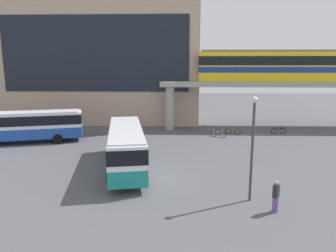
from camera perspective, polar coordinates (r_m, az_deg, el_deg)
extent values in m
plane|color=#515156|center=(32.05, -1.61, -3.21)|extent=(120.00, 120.00, 0.00)
cube|color=tan|center=(48.13, -11.04, 11.56)|extent=(26.56, 13.69, 17.00)
cube|color=black|center=(41.46, -13.27, 12.77)|extent=(23.90, 0.10, 9.52)
cube|color=#9E9B93|center=(42.02, 18.66, 7.38)|extent=(28.50, 5.59, 0.60)
cylinder|color=#9E9B93|center=(38.62, 0.33, 3.26)|extent=(1.10, 1.10, 5.33)
cylinder|color=#9E9B93|center=(42.58, 0.50, 3.99)|extent=(1.10, 1.10, 5.33)
cube|color=yellow|center=(41.82, 18.18, 10.28)|extent=(18.01, 2.90, 3.60)
cube|color=navy|center=(41.83, 18.15, 9.78)|extent=(18.07, 2.96, 0.70)
cube|color=black|center=(41.83, 18.24, 11.26)|extent=(18.07, 2.96, 1.10)
cube|color=slate|center=(41.86, 18.35, 12.90)|extent=(17.29, 2.61, 0.24)
cube|color=teal|center=(24.46, -7.67, -5.28)|extent=(4.51, 11.27, 1.10)
cube|color=white|center=(24.13, -7.75, -2.32)|extent=(4.51, 11.27, 1.50)
cube|color=black|center=(24.12, -7.76, -2.15)|extent=(4.55, 11.32, 0.96)
cube|color=silver|center=(23.96, -7.80, -0.44)|extent=(4.28, 10.71, 0.12)
cylinder|color=black|center=(28.02, -10.35, -4.43)|extent=(0.46, 1.03, 1.00)
cylinder|color=black|center=(28.04, -5.22, -4.28)|extent=(0.46, 1.03, 1.00)
cylinder|color=black|center=(21.72, -10.81, -9.03)|extent=(0.46, 1.03, 1.00)
cylinder|color=black|center=(21.76, -4.14, -8.83)|extent=(0.46, 1.03, 1.00)
cube|color=#1E4CB2|center=(35.35, -24.38, -1.11)|extent=(11.27, 5.36, 1.10)
cube|color=silver|center=(35.12, -24.55, 0.96)|extent=(11.27, 5.36, 1.50)
cube|color=black|center=(35.11, -24.56, 1.08)|extent=(11.32, 5.41, 0.96)
cube|color=silver|center=(35.00, -24.65, 2.27)|extent=(10.70, 5.10, 0.12)
cylinder|color=black|center=(33.78, -19.56, -2.24)|extent=(1.04, 0.54, 1.00)
cylinder|color=black|center=(36.21, -19.17, -1.36)|extent=(1.04, 0.54, 1.00)
torus|color=black|center=(38.93, 20.26, -0.83)|extent=(0.74, 0.19, 0.74)
torus|color=black|center=(38.44, 18.88, -0.89)|extent=(0.74, 0.19, 0.74)
cylinder|color=black|center=(38.63, 19.60, -0.45)|extent=(1.04, 0.24, 0.05)
cylinder|color=black|center=(38.39, 18.91, -0.45)|extent=(0.04, 0.04, 0.55)
cylinder|color=black|center=(38.87, 20.29, -0.33)|extent=(0.04, 0.04, 0.65)
torus|color=black|center=(35.04, 9.97, -1.57)|extent=(0.70, 0.36, 0.74)
torus|color=black|center=(35.34, 8.33, -1.41)|extent=(0.70, 0.36, 0.74)
cylinder|color=silver|center=(35.13, 9.16, -1.05)|extent=(0.98, 0.47, 0.05)
cylinder|color=silver|center=(35.28, 8.35, -0.94)|extent=(0.04, 0.04, 0.55)
cylinder|color=silver|center=(34.97, 9.98, -1.01)|extent=(0.04, 0.04, 0.65)
torus|color=black|center=(36.94, 12.61, -1.02)|extent=(0.71, 0.32, 0.74)
torus|color=black|center=(37.13, 11.02, -0.90)|extent=(0.71, 0.32, 0.74)
cylinder|color=orange|center=(36.97, 11.83, -0.54)|extent=(1.00, 0.42, 0.05)
cylinder|color=orange|center=(37.07, 11.04, -0.45)|extent=(0.04, 0.04, 0.55)
cylinder|color=orange|center=(36.87, 12.64, -0.49)|extent=(0.04, 0.04, 0.65)
cylinder|color=#724C8C|center=(18.43, 19.05, -13.43)|extent=(0.32, 0.32, 0.87)
cube|color=#26262D|center=(18.13, 19.20, -11.18)|extent=(0.45, 0.48, 0.69)
sphere|color=tan|center=(17.96, 19.30, -9.81)|extent=(0.24, 0.24, 0.24)
cylinder|color=#3F3F44|center=(18.66, 15.13, -4.77)|extent=(0.16, 0.16, 5.85)
sphere|color=silver|center=(18.09, 15.61, 4.65)|extent=(0.36, 0.36, 0.36)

